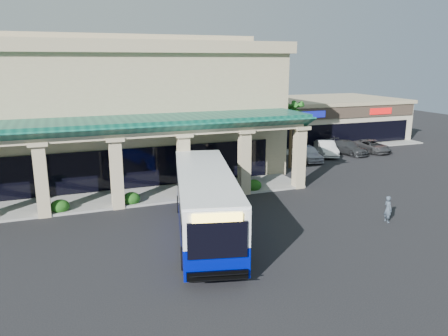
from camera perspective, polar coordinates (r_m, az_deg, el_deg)
name	(u,v)px	position (r m, az deg, el deg)	size (l,w,h in m)	color
ground	(255,220)	(26.86, 4.08, -6.77)	(110.00, 110.00, 0.00)	black
main_building	(92,106)	(39.06, -16.89, 7.72)	(30.80, 14.80, 11.35)	tan
arcade	(105,161)	(30.42, -15.23, 0.84)	(30.00, 6.20, 5.70)	#0C483A
strip_mall	(307,119)	(55.30, 10.74, 6.34)	(22.50, 12.50, 4.90)	beige
palm_0	(291,132)	(39.32, 8.74, 4.70)	(2.40, 2.40, 6.60)	#1A5416
palm_1	(285,131)	(42.45, 7.92, 4.85)	(2.40, 2.40, 5.80)	#1A5416
broadleaf_tree	(245,129)	(46.10, 2.73, 5.05)	(2.60, 2.60, 4.81)	#174810
transit_bus	(205,203)	(24.17, -2.48, -4.65)	(2.97, 12.76, 3.56)	#000B95
pedestrian	(388,209)	(27.96, 20.62, -5.05)	(0.59, 0.39, 1.63)	#394554
car_silver	(308,153)	(43.00, 10.92, 1.94)	(1.78, 4.42, 1.51)	#BABAC8
car_white	(326,148)	(45.69, 13.19, 2.52)	(1.61, 4.62, 1.52)	silver
car_red	(348,147)	(47.11, 15.85, 2.61)	(1.94, 4.76, 1.38)	#313336
car_gray	(372,146)	(48.92, 18.77, 2.74)	(2.12, 4.59, 1.28)	#444447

